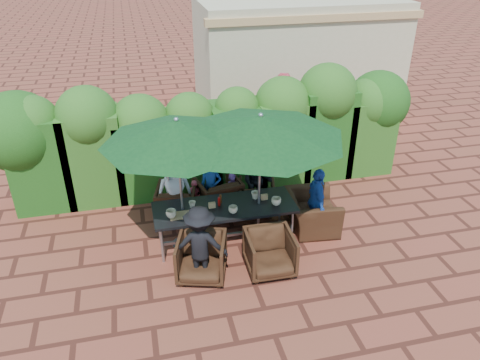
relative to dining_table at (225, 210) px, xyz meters
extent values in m
plane|color=brown|center=(0.23, -0.17, -0.68)|extent=(80.00, 80.00, 0.00)
cube|color=black|center=(0.00, 0.00, 0.05)|extent=(2.51, 0.90, 0.05)
cube|color=gray|center=(0.00, 0.00, -0.56)|extent=(2.31, 0.05, 0.05)
cylinder|color=gray|center=(-1.16, -0.35, -0.33)|extent=(0.05, 0.05, 0.70)
cylinder|color=gray|center=(-1.16, 0.35, -0.33)|extent=(0.05, 0.05, 0.70)
cylinder|color=gray|center=(1.16, -0.35, -0.33)|extent=(0.05, 0.05, 0.70)
cylinder|color=gray|center=(1.16, 0.35, -0.33)|extent=(0.05, 0.05, 0.70)
cylinder|color=gray|center=(-0.74, 0.08, -0.66)|extent=(0.44, 0.44, 0.03)
cylinder|color=gray|center=(-0.74, 0.08, 0.52)|extent=(0.04, 0.04, 2.40)
cone|color=black|center=(-0.74, 0.08, 1.54)|extent=(2.52, 2.52, 0.38)
sphere|color=gray|center=(-0.74, 0.08, 1.74)|extent=(0.08, 0.08, 0.08)
cylinder|color=gray|center=(0.62, -0.04, -0.66)|extent=(0.44, 0.44, 0.03)
cylinder|color=gray|center=(0.62, -0.04, 0.52)|extent=(0.04, 0.04, 2.40)
cone|color=black|center=(0.62, -0.04, 1.54)|extent=(2.87, 2.87, 0.38)
sphere|color=gray|center=(0.62, -0.04, 1.74)|extent=(0.08, 0.08, 0.08)
imported|color=black|center=(-0.75, 1.00, -0.29)|extent=(0.90, 0.86, 0.78)
imported|color=black|center=(0.08, 1.04, -0.26)|extent=(0.95, 0.91, 0.83)
imported|color=black|center=(0.83, 0.86, -0.32)|extent=(0.83, 0.80, 0.72)
imported|color=black|center=(-0.56, -0.85, -0.28)|extent=(0.95, 0.91, 0.80)
imported|color=black|center=(0.56, -0.98, -0.28)|extent=(0.78, 0.73, 0.79)
imported|color=black|center=(1.69, 0.06, -0.22)|extent=(0.78, 1.11, 0.91)
imported|color=silver|center=(-0.79, 0.86, 0.01)|extent=(0.71, 0.45, 1.37)
imported|color=#1D49A2|center=(-0.06, 1.02, -0.09)|extent=(0.50, 0.44, 1.16)
imported|color=black|center=(0.86, 0.96, -0.05)|extent=(0.70, 0.58, 1.26)
imported|color=black|center=(-0.58, -0.91, 0.00)|extent=(0.94, 0.62, 1.35)
imported|color=#1D49A2|center=(1.72, -0.07, -0.03)|extent=(0.45, 0.79, 1.30)
imported|color=#E75167|center=(-0.39, 1.02, -0.30)|extent=(0.34, 0.31, 0.75)
imported|color=#80479A|center=(0.38, 1.02, -0.27)|extent=(0.36, 0.33, 0.82)
imported|color=#268B45|center=(2.09, 3.99, 0.16)|extent=(1.66, 1.12, 1.68)
imported|color=#E75167|center=(2.44, 4.37, 0.21)|extent=(0.90, 0.60, 1.77)
imported|color=#95969E|center=(3.34, 4.12, 0.16)|extent=(1.16, 0.74, 1.67)
imported|color=beige|center=(-0.95, -0.14, 0.14)|extent=(0.18, 0.18, 0.14)
imported|color=beige|center=(-0.56, 0.10, 0.13)|extent=(0.12, 0.12, 0.12)
imported|color=beige|center=(0.10, -0.24, 0.14)|extent=(0.16, 0.16, 0.13)
imported|color=beige|center=(0.60, 0.14, 0.14)|extent=(0.15, 0.15, 0.14)
imported|color=beige|center=(0.90, -0.16, 0.14)|extent=(0.17, 0.17, 0.14)
cylinder|color=#B20C0A|center=(-0.09, 0.04, 0.16)|extent=(0.04, 0.04, 0.17)
cylinder|color=#4C230C|center=(-0.05, 0.13, 0.16)|extent=(0.04, 0.04, 0.17)
cube|color=#A27B4E|center=(-0.80, -0.12, 0.08)|extent=(0.35, 0.25, 0.02)
cube|color=tan|center=(-0.22, 0.01, 0.12)|extent=(0.12, 0.06, 0.10)
cube|color=tan|center=(0.75, 0.06, 0.12)|extent=(0.12, 0.06, 0.10)
cube|color=#173E11|center=(-3.27, 2.13, 0.29)|extent=(1.15, 0.95, 1.92)
sphere|color=#173E11|center=(-3.27, 2.13, 1.15)|extent=(1.02, 1.02, 1.02)
cube|color=#173E11|center=(-2.27, 2.13, 0.29)|extent=(1.15, 0.95, 1.93)
sphere|color=#173E11|center=(-2.27, 2.13, 1.16)|extent=(1.22, 1.22, 1.22)
cube|color=#173E11|center=(-1.27, 2.13, 0.17)|extent=(1.15, 0.95, 1.70)
sphere|color=#173E11|center=(-1.27, 2.13, 0.92)|extent=(1.20, 1.20, 1.20)
cube|color=#173E11|center=(-0.27, 2.13, 0.19)|extent=(1.15, 0.95, 1.74)
sphere|color=#173E11|center=(-0.27, 2.13, 0.97)|extent=(1.04, 1.04, 1.04)
cube|color=#173E11|center=(0.73, 2.13, 0.24)|extent=(1.15, 0.95, 1.83)
sphere|color=#173E11|center=(0.73, 2.13, 1.05)|extent=(0.95, 0.95, 0.95)
cube|color=#173E11|center=(1.73, 2.13, 0.24)|extent=(1.15, 0.95, 1.84)
sphere|color=#173E11|center=(1.73, 2.13, 1.07)|extent=(1.22, 1.22, 1.22)
cube|color=#173E11|center=(2.73, 2.13, 0.34)|extent=(1.15, 0.95, 2.04)
sphere|color=#173E11|center=(2.73, 2.13, 1.26)|extent=(1.28, 1.28, 1.28)
cube|color=#173E11|center=(3.73, 2.13, 0.19)|extent=(1.15, 0.95, 1.73)
sphere|color=#173E11|center=(3.73, 2.13, 0.95)|extent=(1.11, 1.11, 1.11)
sphere|color=#173E11|center=(-3.57, 2.23, 0.92)|extent=(1.60, 1.60, 1.60)
sphere|color=#173E11|center=(4.03, 2.23, 0.92)|extent=(1.40, 1.40, 1.40)
cube|color=#C7B494|center=(3.73, 6.83, 0.92)|extent=(6.00, 3.00, 3.20)
cube|color=tan|center=(3.73, 5.38, 2.22)|extent=(6.20, 0.25, 0.20)
camera|label=1|loc=(-1.36, -6.88, 4.46)|focal=35.00mm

